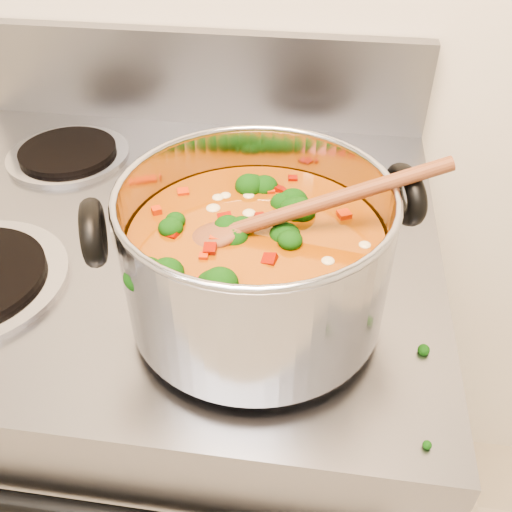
{
  "coord_description": "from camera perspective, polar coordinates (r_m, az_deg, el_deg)",
  "views": [
    {
      "loc": [
        0.3,
        0.54,
        1.39
      ],
      "look_at": [
        0.23,
        1.0,
        1.01
      ],
      "focal_mm": 40.0,
      "sensor_mm": 36.0,
      "label": 1
    }
  ],
  "objects": [
    {
      "name": "electric_range",
      "position": [
        1.14,
        -7.59,
        -15.31
      ],
      "size": [
        0.79,
        0.71,
        1.08
      ],
      "color": "gray",
      "rests_on": "ground"
    },
    {
      "name": "stockpot",
      "position": [
        0.6,
        -0.0,
        -0.15
      ],
      "size": [
        0.34,
        0.28,
        0.17
      ],
      "rotation": [
        0.0,
        0.0,
        0.35
      ],
      "color": "#A7A7AF",
      "rests_on": "electric_range"
    },
    {
      "name": "wooden_spoon",
      "position": [
        0.57,
        1.59,
        3.75
      ],
      "size": [
        0.27,
        0.09,
        0.1
      ],
      "rotation": [
        0.0,
        0.0,
        0.24
      ],
      "color": "brown",
      "rests_on": "stockpot"
    },
    {
      "name": "cooktop_crumbs",
      "position": [
        0.66,
        -12.63,
        -6.79
      ],
      "size": [
        0.24,
        0.26,
        0.01
      ],
      "color": "black",
      "rests_on": "electric_range"
    }
  ]
}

